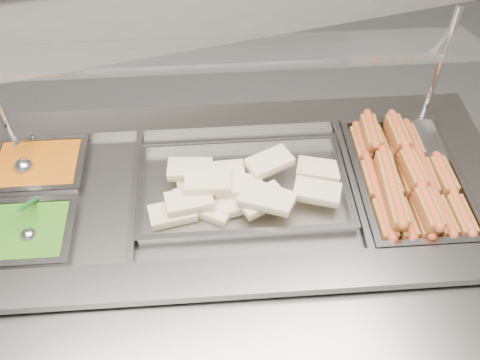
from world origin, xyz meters
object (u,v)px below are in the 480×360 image
object	(u,v)px
steam_counter	(227,260)
ladle	(24,166)
serving_spoon	(29,230)
sneeze_guard	(219,55)
pan_hotdogs	(406,184)
pan_wraps	(243,189)

from	to	relation	value
steam_counter	ladle	size ratio (longest dim) A/B	10.50
steam_counter	serving_spoon	world-z (taller)	serving_spoon
sneeze_guard	ladle	world-z (taller)	sneeze_guard
serving_spoon	sneeze_guard	bearing A→B (deg)	17.93
pan_hotdogs	pan_wraps	bearing A→B (deg)	167.00
pan_hotdogs	steam_counter	bearing A→B (deg)	167.00
pan_wraps	serving_spoon	size ratio (longest dim) A/B	4.34
pan_hotdogs	serving_spoon	distance (m)	1.24
ladle	pan_wraps	bearing A→B (deg)	-22.95
steam_counter	pan_hotdogs	bearing A→B (deg)	-13.00
sneeze_guard	pan_hotdogs	distance (m)	0.77
pan_wraps	ladle	size ratio (longest dim) A/B	3.91
pan_wraps	ladle	bearing A→B (deg)	157.05
steam_counter	pan_wraps	size ratio (longest dim) A/B	2.68
sneeze_guard	pan_wraps	world-z (taller)	sneeze_guard
ladle	serving_spoon	bearing A→B (deg)	-88.99
steam_counter	sneeze_guard	distance (m)	0.83
steam_counter	pan_wraps	world-z (taller)	pan_wraps
ladle	serving_spoon	xyz separation A→B (m)	(0.01, -0.29, 0.00)
sneeze_guard	ladle	xyz separation A→B (m)	(-0.68, 0.07, -0.35)
steam_counter	sneeze_guard	size ratio (longest dim) A/B	1.21
pan_hotdogs	pan_wraps	distance (m)	0.56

